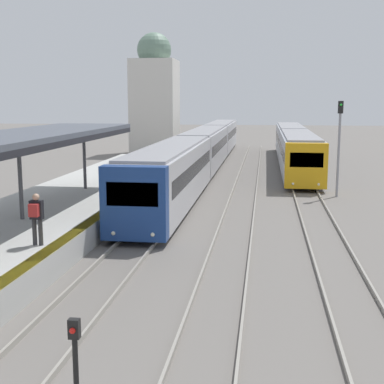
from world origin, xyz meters
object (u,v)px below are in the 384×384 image
(train_far, at_px, (294,145))
(signal_post_near, at_px, (75,353))
(person_on_platform, at_px, (36,215))
(train_near, at_px, (205,147))
(signal_mast_far, at_px, (339,138))

(train_far, xyz_separation_m, signal_post_near, (-5.72, -38.28, -0.67))
(signal_post_near, bearing_deg, person_on_platform, 118.26)
(train_near, bearing_deg, signal_mast_far, -52.08)
(train_far, height_order, signal_mast_far, signal_mast_far)
(person_on_platform, height_order, signal_mast_far, signal_mast_far)
(train_near, bearing_deg, train_far, 28.41)
(train_far, relative_size, signal_mast_far, 5.34)
(person_on_platform, xyz_separation_m, signal_mast_far, (11.25, 15.69, 1.48))
(train_near, xyz_separation_m, signal_mast_far, (8.99, -11.54, 1.64))
(train_far, height_order, signal_post_near, train_far)
(person_on_platform, distance_m, signal_mast_far, 19.37)
(train_near, distance_m, signal_mast_far, 14.72)
(signal_post_near, bearing_deg, train_near, 92.60)
(person_on_platform, bearing_deg, signal_mast_far, 54.36)
(person_on_platform, relative_size, train_far, 0.06)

